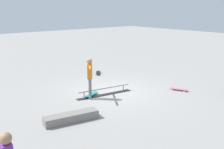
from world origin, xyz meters
TOP-DOWN VIEW (x-y plane):
  - ground_plane at (0.00, 0.00)m, footprint 60.00×60.00m
  - grind_rail at (0.48, 0.14)m, footprint 2.59×0.62m
  - skate_ledge at (3.00, 1.58)m, footprint 1.86×0.76m
  - skater_main at (1.24, 0.15)m, footprint 0.81×1.19m
  - skateboard_main at (1.00, -0.09)m, footprint 0.81×0.51m
  - loose_skateboard_pink at (-2.45, 1.82)m, footprint 0.50×0.81m
  - loose_skateboard_black at (-1.48, -2.95)m, footprint 0.66×0.75m

SIDE VIEW (x-z plane):
  - ground_plane at x=0.00m, z-range 0.00..0.00m
  - skateboard_main at x=1.00m, z-range 0.03..0.12m
  - loose_skateboard_pink at x=-2.45m, z-range 0.03..0.12m
  - loose_skateboard_black at x=-1.48m, z-range 0.03..0.12m
  - grind_rail at x=0.48m, z-range -0.02..0.29m
  - skate_ledge at x=3.00m, z-range 0.00..0.28m
  - skater_main at x=1.24m, z-range 0.14..1.83m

